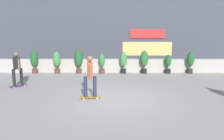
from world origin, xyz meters
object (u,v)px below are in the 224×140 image
potted_plant_3 (102,63)px  potted_plant_7 (190,61)px  potted_plant_2 (79,60)px  potted_plant_4 (123,61)px  potted_plant_0 (34,60)px  skater_by_wall_right (90,75)px  potted_plant_1 (57,61)px  skater_by_wall_left (17,68)px  potted_plant_6 (168,63)px  potted_plant_5 (144,60)px

potted_plant_3 → potted_plant_7: potted_plant_7 is taller
potted_plant_2 → potted_plant_4: 2.94m
potted_plant_0 → skater_by_wall_right: size_ratio=0.87×
potted_plant_4 → skater_by_wall_right: skater_by_wall_right is taller
potted_plant_1 → potted_plant_7: 8.76m
skater_by_wall_left → skater_by_wall_right: (3.72, -1.90, 0.00)m
potted_plant_1 → potted_plant_3: potted_plant_1 is taller
potted_plant_0 → potted_plant_6: size_ratio=1.19×
potted_plant_5 → skater_by_wall_left: 7.60m
potted_plant_5 → potted_plant_7: size_ratio=1.05×
potted_plant_4 → skater_by_wall_left: size_ratio=0.83×
potted_plant_6 → potted_plant_7: bearing=0.0°
potted_plant_2 → potted_plant_5: potted_plant_2 is taller
potted_plant_4 → potted_plant_7: bearing=0.0°
potted_plant_6 → potted_plant_1: bearing=180.0°
potted_plant_1 → skater_by_wall_right: 6.22m
potted_plant_6 → potted_plant_7: (1.45, 0.00, 0.15)m
potted_plant_2 → potted_plant_6: potted_plant_2 is taller
potted_plant_1 → potted_plant_3: 2.97m
potted_plant_3 → potted_plant_5: bearing=-0.0°
potted_plant_5 → skater_by_wall_left: skater_by_wall_left is taller
skater_by_wall_right → skater_by_wall_left: bearing=153.0°
potted_plant_2 → potted_plant_0: bearing=180.0°
potted_plant_6 → skater_by_wall_right: bearing=-129.1°
potted_plant_3 → skater_by_wall_right: 5.56m
potted_plant_3 → skater_by_wall_right: skater_by_wall_right is taller
potted_plant_3 → potted_plant_7: (5.79, 0.00, 0.10)m
skater_by_wall_left → skater_by_wall_right: size_ratio=1.00×
potted_plant_1 → potted_plant_0: bearing=180.0°
potted_plant_4 → potted_plant_0: bearing=180.0°
potted_plant_0 → skater_by_wall_left: size_ratio=0.87×
potted_plant_4 → skater_by_wall_right: bearing=-105.8°
potted_plant_3 → potted_plant_7: bearing=0.0°
potted_plant_1 → potted_plant_7: bearing=0.0°
potted_plant_4 → skater_by_wall_left: skater_by_wall_left is taller
potted_plant_7 → skater_by_wall_left: 10.35m
potted_plant_0 → potted_plant_7: 10.24m
potted_plant_0 → potted_plant_2: (2.93, 0.00, 0.06)m
potted_plant_0 → potted_plant_5: bearing=-0.0°
potted_plant_1 → skater_by_wall_right: skater_by_wall_right is taller
potted_plant_4 → potted_plant_5: size_ratio=0.93×
potted_plant_6 → skater_by_wall_left: size_ratio=0.73×
potted_plant_7 → skater_by_wall_right: (-5.96, -5.55, 0.12)m
potted_plant_0 → potted_plant_7: potted_plant_0 is taller
skater_by_wall_right → potted_plant_5: bearing=62.1°
potted_plant_7 → skater_by_wall_left: bearing=-159.3°
potted_plant_2 → potted_plant_7: 7.32m
potted_plant_0 → potted_plant_6: potted_plant_0 is taller
potted_plant_4 → potted_plant_7: 4.38m
potted_plant_2 → skater_by_wall_right: size_ratio=0.92×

